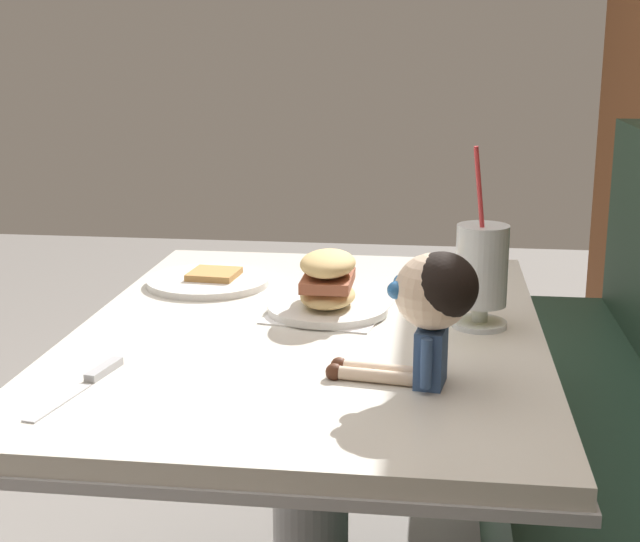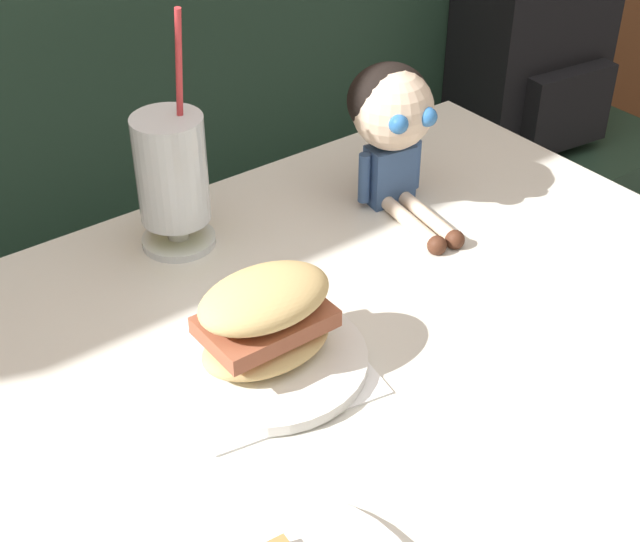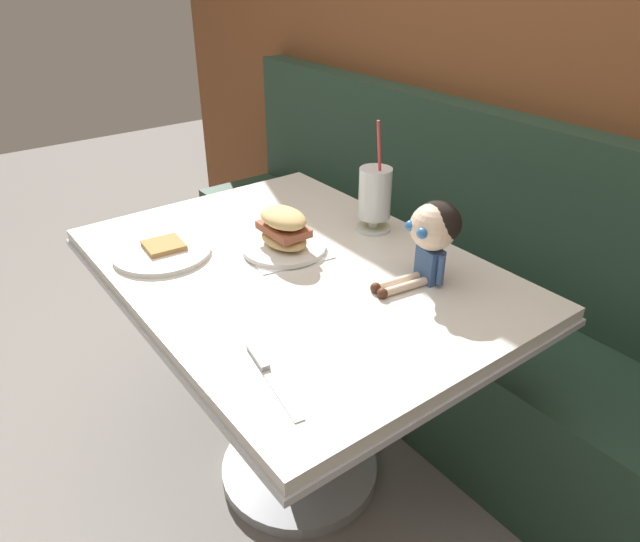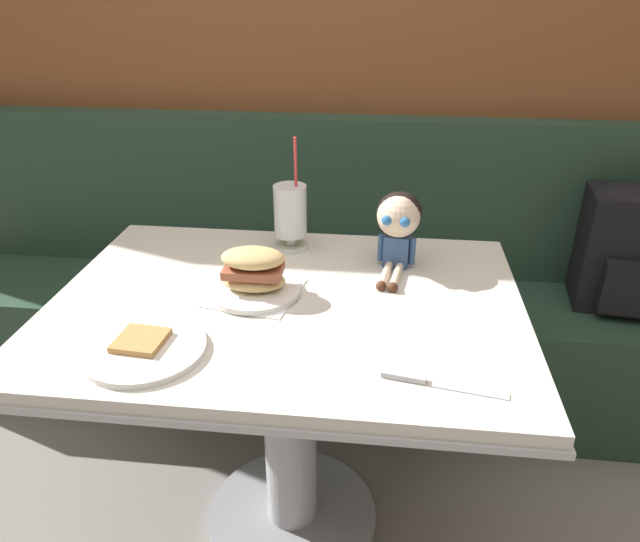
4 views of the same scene
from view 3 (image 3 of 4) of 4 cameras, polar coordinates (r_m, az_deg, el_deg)
ground_plane at (r=1.87m, az=-6.84°, el=-21.42°), size 8.00×8.00×0.00m
wood_panel_wall at (r=1.92m, az=20.59°, el=20.51°), size 4.40×0.08×2.40m
booth_bench at (r=2.04m, az=12.48°, el=-4.47°), size 2.60×0.48×1.00m
diner_table at (r=1.56m, az=-2.32°, el=-5.69°), size 1.11×0.81×0.74m
toast_plate at (r=1.55m, az=-15.22°, el=1.87°), size 0.25×0.25×0.03m
milkshake_glass at (r=1.60m, az=5.40°, el=7.31°), size 0.10×0.10×0.32m
sandwich_plate at (r=1.51m, az=-3.58°, el=3.60°), size 0.23×0.23×0.12m
butter_knife at (r=1.12m, az=-5.48°, el=-9.32°), size 0.23×0.06×0.01m
seated_doll at (r=1.35m, az=11.03°, el=3.86°), size 0.13×0.23×0.20m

